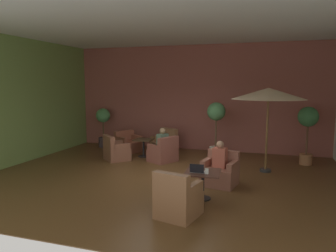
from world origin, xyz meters
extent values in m
cube|color=brown|center=(0.00, 0.00, -0.01)|extent=(9.85, 8.02, 0.02)
cube|color=#924E43|center=(0.00, 3.97, 2.00)|extent=(9.85, 0.08, 3.99)
cube|color=#72954A|center=(-4.89, 0.00, 2.00)|extent=(0.08, 8.02, 3.99)
cube|color=silver|center=(0.00, 0.00, 4.02)|extent=(9.85, 8.02, 0.06)
cylinder|color=black|center=(1.36, -1.32, 0.01)|extent=(0.36, 0.36, 0.02)
cylinder|color=black|center=(1.36, -1.32, 0.29)|extent=(0.07, 0.07, 0.59)
cube|color=#482A20|center=(1.36, -1.32, 0.60)|extent=(0.82, 0.82, 0.03)
cube|color=brown|center=(1.11, -2.39, 0.22)|extent=(0.87, 0.91, 0.45)
cube|color=brown|center=(1.04, -2.68, 0.68)|extent=(0.73, 0.33, 0.47)
cube|color=brown|center=(0.83, -2.29, 0.56)|extent=(0.26, 0.61, 0.23)
cube|color=brown|center=(1.40, -2.42, 0.56)|extent=(0.26, 0.61, 0.23)
cube|color=#8F5544|center=(1.56, -0.25, 0.23)|extent=(0.93, 0.87, 0.45)
cube|color=#8F5544|center=(1.62, 0.03, 0.65)|extent=(0.83, 0.31, 0.39)
cube|color=#8F5544|center=(1.89, -0.35, 0.55)|extent=(0.23, 0.58, 0.18)
cube|color=#8F5544|center=(1.22, -0.22, 0.55)|extent=(0.23, 0.58, 0.18)
cylinder|color=black|center=(-1.46, 2.15, 0.01)|extent=(0.39, 0.39, 0.02)
cylinder|color=black|center=(-1.46, 2.15, 0.29)|extent=(0.07, 0.07, 0.59)
cube|color=#41301D|center=(-1.46, 2.15, 0.60)|extent=(0.61, 0.61, 0.03)
cube|color=brown|center=(-0.59, 1.68, 0.20)|extent=(1.01, 1.05, 0.40)
cube|color=brown|center=(-0.35, 1.55, 0.63)|extent=(0.53, 0.79, 0.44)
cube|color=brown|center=(-0.79, 1.39, 0.50)|extent=(0.54, 0.37, 0.19)
cube|color=brown|center=(-0.46, 2.00, 0.50)|extent=(0.54, 0.37, 0.19)
cube|color=#8B603F|center=(-1.00, 3.02, 0.21)|extent=(1.03, 1.00, 0.41)
cube|color=#8B603F|center=(-0.87, 3.27, 0.65)|extent=(0.77, 0.50, 0.47)
cube|color=#8B603F|center=(-0.74, 2.84, 0.51)|extent=(0.40, 0.57, 0.19)
cube|color=#8B603F|center=(-1.30, 3.13, 0.51)|extent=(0.40, 0.57, 0.19)
cube|color=brown|center=(-2.28, 2.69, 0.21)|extent=(1.09, 1.09, 0.42)
cube|color=brown|center=(-2.54, 2.86, 0.60)|extent=(0.57, 0.75, 0.37)
cube|color=brown|center=(-2.06, 2.94, 0.51)|extent=(0.58, 0.44, 0.19)
cube|color=brown|center=(-2.42, 2.39, 0.51)|extent=(0.58, 0.44, 0.19)
cube|color=brown|center=(-2.12, 1.43, 0.20)|extent=(1.05, 1.05, 0.40)
cube|color=brown|center=(-2.31, 1.22, 0.62)|extent=(0.67, 0.63, 0.44)
cube|color=brown|center=(-2.33, 1.67, 0.50)|extent=(0.47, 0.50, 0.20)
cube|color=brown|center=(-1.86, 1.24, 0.50)|extent=(0.47, 0.50, 0.20)
cylinder|color=#2D2D2D|center=(2.65, 1.42, 0.04)|extent=(0.32, 0.32, 0.08)
cylinder|color=brown|center=(2.65, 1.42, 1.19)|extent=(0.06, 0.06, 2.38)
cone|color=beige|center=(2.65, 1.42, 2.26)|extent=(2.08, 2.08, 0.32)
cylinder|color=silver|center=(0.97, 2.81, 0.19)|extent=(0.42, 0.42, 0.37)
cylinder|color=brown|center=(0.97, 2.81, 0.85)|extent=(0.06, 0.06, 0.96)
sphere|color=#4A834E|center=(0.97, 2.81, 1.60)|extent=(0.63, 0.63, 0.63)
cylinder|color=#A16640|center=(3.86, 2.68, 0.17)|extent=(0.39, 0.39, 0.33)
cylinder|color=brown|center=(3.86, 2.68, 0.79)|extent=(0.06, 0.06, 0.92)
sphere|color=#397140|center=(3.86, 2.68, 1.52)|extent=(0.63, 0.63, 0.63)
cylinder|color=#3E2F32|center=(-3.66, 3.30, 0.19)|extent=(0.41, 0.41, 0.39)
cylinder|color=brown|center=(-3.66, 3.30, 0.71)|extent=(0.06, 0.06, 0.65)
sphere|color=#4C8B4F|center=(-3.66, 3.30, 1.28)|extent=(0.56, 0.56, 0.56)
cube|color=#A8513E|center=(1.56, -0.25, 0.71)|extent=(0.37, 0.30, 0.50)
sphere|color=#A4765A|center=(1.56, -0.25, 1.04)|extent=(0.18, 0.18, 0.18)
cube|color=#547159|center=(-0.59, 1.68, 0.66)|extent=(0.36, 0.42, 0.52)
sphere|color=olive|center=(-0.59, 1.68, 1.01)|extent=(0.20, 0.20, 0.20)
cylinder|color=white|center=(1.47, -1.47, 0.68)|extent=(0.08, 0.08, 0.11)
cube|color=#9EA0A5|center=(1.25, -1.38, 0.63)|extent=(0.31, 0.23, 0.01)
cube|color=black|center=(1.25, -1.49, 0.73)|extent=(0.31, 0.02, 0.19)
camera|label=1|loc=(2.70, -8.07, 2.53)|focal=34.22mm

